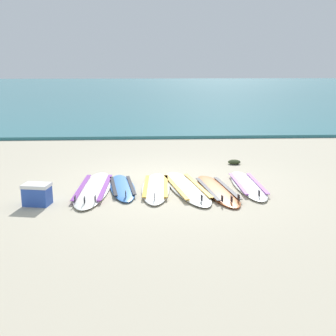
{
  "coord_description": "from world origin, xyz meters",
  "views": [
    {
      "loc": [
        -0.41,
        -8.17,
        2.38
      ],
      "look_at": [
        0.03,
        0.44,
        0.25
      ],
      "focal_mm": 44.73,
      "sensor_mm": 36.0,
      "label": 1
    }
  ],
  "objects": [
    {
      "name": "ground_plane",
      "position": [
        0.0,
        0.0,
        0.0
      ],
      "size": [
        80.0,
        80.0,
        0.0
      ],
      "primitive_type": "plane",
      "color": "#B7AD93"
    },
    {
      "name": "sea",
      "position": [
        0.0,
        35.42,
        0.05
      ],
      "size": [
        80.0,
        60.0,
        0.1
      ],
      "primitive_type": "cube",
      "color": "teal",
      "rests_on": "ground"
    },
    {
      "name": "surfboard_0",
      "position": [
        -1.47,
        -0.3,
        0.04
      ],
      "size": [
        0.71,
        2.54,
        0.18
      ],
      "color": "silver",
      "rests_on": "ground"
    },
    {
      "name": "surfboard_1",
      "position": [
        -0.91,
        -0.23,
        0.04
      ],
      "size": [
        0.74,
        1.95,
        0.18
      ],
      "color": "#3875CC",
      "rests_on": "ground"
    },
    {
      "name": "surfboard_2",
      "position": [
        -0.25,
        -0.28,
        0.04
      ],
      "size": [
        0.64,
        2.19,
        0.18
      ],
      "color": "white",
      "rests_on": "ground"
    },
    {
      "name": "surfboard_3",
      "position": [
        0.35,
        -0.31,
        0.04
      ],
      "size": [
        1.06,
        2.55,
        0.18
      ],
      "color": "silver",
      "rests_on": "ground"
    },
    {
      "name": "surfboard_4",
      "position": [
        0.93,
        -0.51,
        0.04
      ],
      "size": [
        0.82,
        2.23,
        0.18
      ],
      "color": "orange",
      "rests_on": "ground"
    },
    {
      "name": "surfboard_5",
      "position": [
        1.6,
        -0.2,
        0.04
      ],
      "size": [
        0.55,
        2.17,
        0.18
      ],
      "color": "white",
      "rests_on": "ground"
    },
    {
      "name": "cooler_box",
      "position": [
        -2.34,
        -1.12,
        0.19
      ],
      "size": [
        0.51,
        0.39,
        0.38
      ],
      "color": "#2D51B2",
      "rests_on": "ground"
    },
    {
      "name": "seaweed_clump_near_shoreline",
      "position": [
        1.73,
        1.77,
        0.05
      ],
      "size": [
        0.31,
        0.25,
        0.11
      ],
      "primitive_type": "ellipsoid",
      "color": "#2D381E",
      "rests_on": "ground"
    }
  ]
}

